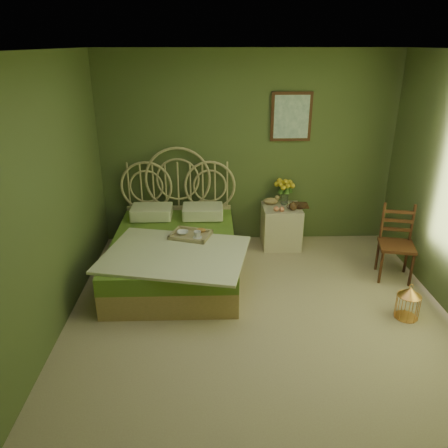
{
  "coord_description": "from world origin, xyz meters",
  "views": [
    {
      "loc": [
        -0.49,
        -3.6,
        2.66
      ],
      "look_at": [
        -0.35,
        1.0,
        0.74
      ],
      "focal_mm": 35.0,
      "sensor_mm": 36.0,
      "label": 1
    }
  ],
  "objects_px": {
    "birdcage": "(408,303)",
    "chair": "(395,238)",
    "nightstand": "(281,221)",
    "bed": "(175,251)"
  },
  "relations": [
    {
      "from": "birdcage",
      "to": "chair",
      "type": "bearing_deg",
      "value": 79.03
    },
    {
      "from": "chair",
      "to": "birdcage",
      "type": "xyz_separation_m",
      "value": [
        -0.18,
        -0.91,
        -0.32
      ]
    },
    {
      "from": "nightstand",
      "to": "chair",
      "type": "height_order",
      "value": "nightstand"
    },
    {
      "from": "nightstand",
      "to": "birdcage",
      "type": "relative_size",
      "value": 2.82
    },
    {
      "from": "bed",
      "to": "birdcage",
      "type": "bearing_deg",
      "value": -22.97
    },
    {
      "from": "chair",
      "to": "birdcage",
      "type": "relative_size",
      "value": 2.53
    },
    {
      "from": "chair",
      "to": "birdcage",
      "type": "height_order",
      "value": "chair"
    },
    {
      "from": "nightstand",
      "to": "chair",
      "type": "bearing_deg",
      "value": -36.49
    },
    {
      "from": "chair",
      "to": "birdcage",
      "type": "distance_m",
      "value": 0.98
    },
    {
      "from": "chair",
      "to": "birdcage",
      "type": "bearing_deg",
      "value": -87.81
    }
  ]
}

